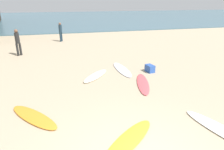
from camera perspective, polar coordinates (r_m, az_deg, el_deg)
ocean_water at (r=42.58m, az=-12.87°, el=15.69°), size 120.00×40.00×0.08m
surfboard_0 at (r=5.55m, az=4.95°, el=-17.93°), size 2.03×1.82×0.06m
surfboard_1 at (r=8.90m, az=8.81°, el=-2.36°), size 1.17×2.42×0.06m
surfboard_2 at (r=9.67m, az=-4.72°, el=-0.17°), size 1.69×1.89×0.09m
surfboard_4 at (r=10.55m, az=2.88°, el=1.63°), size 0.64×2.47×0.06m
surfboard_5 at (r=6.86m, az=-21.47°, el=-11.06°), size 1.81×2.06×0.08m
beachgoer_near at (r=18.33m, az=-14.52°, el=12.07°), size 0.38×0.38×1.63m
beachgoer_mid at (r=14.48m, az=-25.40°, el=8.76°), size 0.39×0.39×1.72m
beach_cooler at (r=10.40m, az=10.78°, el=1.85°), size 0.40×0.55×0.36m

